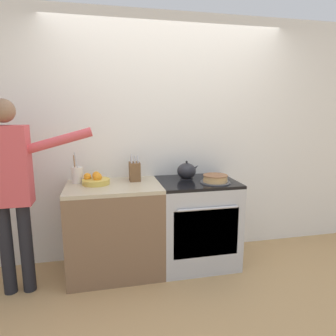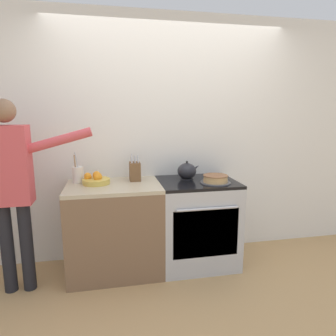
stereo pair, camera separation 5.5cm
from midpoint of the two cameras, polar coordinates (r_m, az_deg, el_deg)
ground_plane at (r=3.07m, az=2.36°, el=-20.53°), size 16.00×16.00×0.00m
wall_back at (r=3.29m, az=-0.45°, el=5.62°), size 8.00×0.04×2.60m
counter_cabinet at (r=3.08m, az=-10.59°, el=-11.29°), size 0.90×0.65×0.90m
stove_range at (r=3.21m, az=4.90°, el=-10.22°), size 0.79×0.68×0.90m
layer_cake at (r=3.00m, az=8.49°, el=-2.09°), size 0.30×0.30×0.08m
tea_kettle at (r=3.13m, az=3.08°, el=-0.59°), size 0.24×0.20×0.19m
knife_block at (r=3.07m, az=-6.88°, el=-0.61°), size 0.11×0.15×0.28m
utensil_crock at (r=3.10m, az=-17.36°, el=-1.22°), size 0.11×0.11×0.31m
fruit_bowl at (r=3.01m, az=-14.12°, el=-2.23°), size 0.26×0.26×0.11m
person_baker at (r=2.85m, az=-28.23°, el=-2.21°), size 0.95×0.20×1.70m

